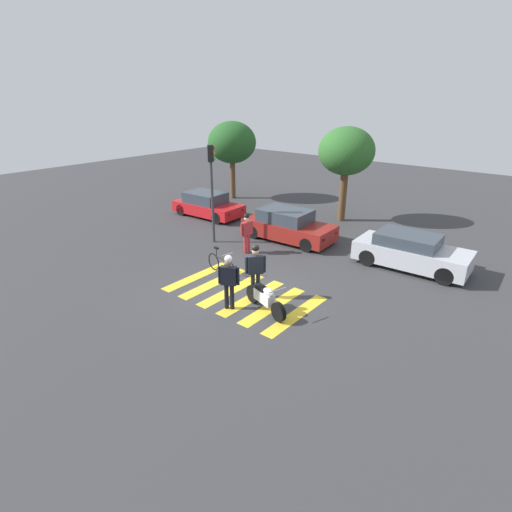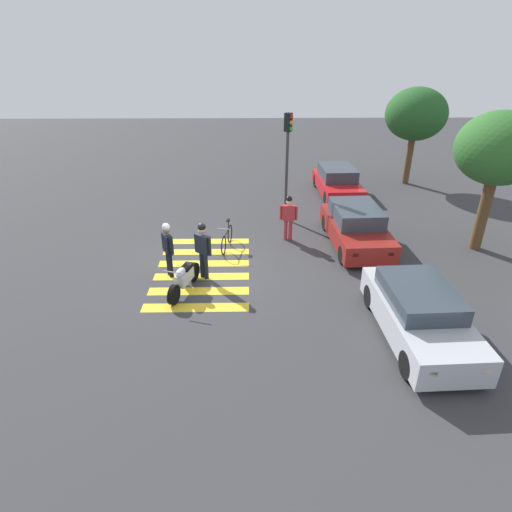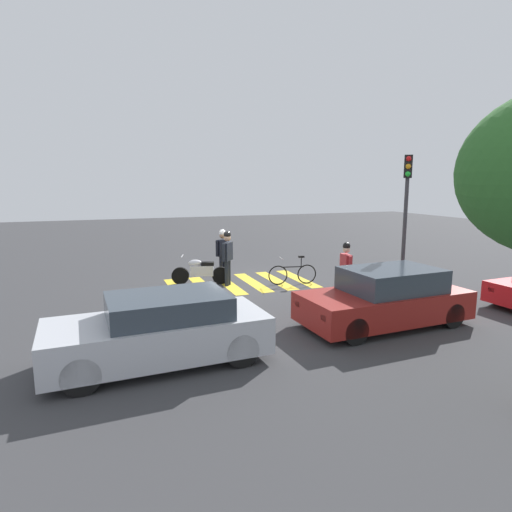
# 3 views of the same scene
# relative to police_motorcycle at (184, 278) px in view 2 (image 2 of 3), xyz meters

# --- Properties ---
(ground_plane) EXTENTS (60.00, 60.00, 0.00)m
(ground_plane) POSITION_rel_police_motorcycle_xyz_m (-1.34, 0.42, -0.45)
(ground_plane) COLOR #38383A
(police_motorcycle) EXTENTS (1.97, 0.86, 1.02)m
(police_motorcycle) POSITION_rel_police_motorcycle_xyz_m (0.00, 0.00, 0.00)
(police_motorcycle) COLOR black
(police_motorcycle) RESTS_ON ground_plane
(leaning_bicycle) EXTENTS (1.71, 0.48, 1.00)m
(leaning_bicycle) POSITION_rel_police_motorcycle_xyz_m (-3.02, 1.16, -0.07)
(leaning_bicycle) COLOR black
(leaning_bicycle) RESTS_ON ground_plane
(officer_on_foot) EXTENTS (0.48, 0.57, 1.91)m
(officer_on_foot) POSITION_rel_police_motorcycle_xyz_m (-0.83, 0.53, 0.67)
(officer_on_foot) COLOR #1E232D
(officer_on_foot) RESTS_ON ground_plane
(officer_by_motorcycle) EXTENTS (0.61, 0.42, 1.84)m
(officer_by_motorcycle) POSITION_rel_police_motorcycle_xyz_m (-0.98, -0.60, 0.63)
(officer_by_motorcycle) COLOR black
(officer_by_motorcycle) RESTS_ON ground_plane
(pedestrian_bystander) EXTENTS (0.26, 0.66, 1.76)m
(pedestrian_bystander) POSITION_rel_police_motorcycle_xyz_m (-3.71, 3.46, 0.56)
(pedestrian_bystander) COLOR #B22D33
(pedestrian_bystander) RESTS_ON ground_plane
(crosswalk_stripes) EXTENTS (4.95, 3.09, 0.01)m
(crosswalk_stripes) POSITION_rel_police_motorcycle_xyz_m (-1.34, 0.42, -0.44)
(crosswalk_stripes) COLOR yellow
(crosswalk_stripes) RESTS_ON ground_plane
(car_red_convertible) EXTENTS (4.02, 1.95, 1.33)m
(car_red_convertible) POSITION_rel_police_motorcycle_xyz_m (-9.03, 6.31, 0.18)
(car_red_convertible) COLOR black
(car_red_convertible) RESTS_ON ground_plane
(car_maroon_wagon) EXTENTS (4.32, 2.02, 1.43)m
(car_maroon_wagon) POSITION_rel_police_motorcycle_xyz_m (-3.31, 5.93, 0.23)
(car_maroon_wagon) COLOR black
(car_maroon_wagon) RESTS_ON ground_plane
(car_silver_sedan) EXTENTS (4.32, 1.97, 1.37)m
(car_silver_sedan) POSITION_rel_police_motorcycle_xyz_m (2.29, 6.30, 0.22)
(car_silver_sedan) COLOR black
(car_silver_sedan) RESTS_ON ground_plane
(traffic_light_pole) EXTENTS (0.34, 0.35, 4.37)m
(traffic_light_pole) POSITION_rel_police_motorcycle_xyz_m (-5.76, 3.53, 2.48)
(traffic_light_pole) COLOR #38383D
(traffic_light_pole) RESTS_ON ground_plane
(street_tree_near) EXTENTS (3.01, 3.01, 4.82)m
(street_tree_near) POSITION_rel_police_motorcycle_xyz_m (-10.74, 10.29, 3.06)
(street_tree_near) COLOR brown
(street_tree_near) RESTS_ON ground_plane
(street_tree_mid) EXTENTS (2.85, 2.85, 4.88)m
(street_tree_mid) POSITION_rel_police_motorcycle_xyz_m (-2.85, 10.29, 3.18)
(street_tree_mid) COLOR brown
(street_tree_mid) RESTS_ON ground_plane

